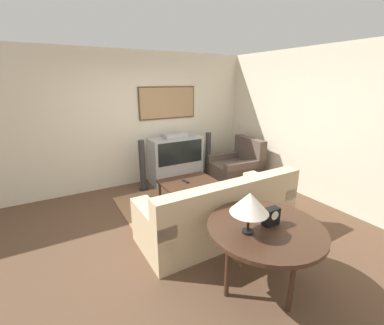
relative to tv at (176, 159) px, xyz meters
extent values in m
plane|color=brown|center=(-0.76, -1.75, -0.50)|extent=(12.00, 12.00, 0.00)
cube|color=beige|center=(-0.76, 0.38, 0.85)|extent=(12.00, 0.06, 2.70)
cube|color=#4C381E|center=(0.00, 0.34, 1.17)|extent=(1.29, 0.03, 0.68)
cube|color=#A37F56|center=(0.00, 0.32, 1.17)|extent=(1.24, 0.01, 0.63)
cube|color=beige|center=(1.87, -1.75, 0.85)|extent=(0.06, 12.00, 2.70)
cube|color=#99704C|center=(-0.27, -1.12, -0.50)|extent=(2.35, 1.82, 0.01)
cube|color=#9E9EA3|center=(0.00, 0.00, -0.28)|extent=(1.11, 0.50, 0.44)
cube|color=#9E9EA3|center=(0.00, 0.00, 0.21)|extent=(1.11, 0.50, 0.54)
cube|color=black|center=(0.00, -0.25, 0.21)|extent=(1.00, 0.01, 0.47)
cube|color=#9E9EA3|center=(0.00, 0.00, 0.52)|extent=(0.50, 0.28, 0.09)
cube|color=#CCB289|center=(-0.38, -2.11, -0.27)|extent=(2.24, 0.94, 0.46)
cube|color=#CCB289|center=(-0.37, -2.45, 0.18)|extent=(2.22, 0.25, 0.44)
cube|color=#CCB289|center=(0.61, -2.09, -0.19)|extent=(0.25, 0.91, 0.62)
cube|color=#CCB289|center=(-1.37, -2.12, -0.19)|extent=(0.25, 0.91, 0.62)
cube|color=gray|center=(0.12, -2.31, 0.13)|extent=(0.36, 0.13, 0.34)
cube|color=gray|center=(-0.88, -2.33, 0.13)|extent=(0.36, 0.13, 0.34)
cube|color=brown|center=(1.17, -0.56, -0.31)|extent=(1.02, 0.98, 0.39)
cube|color=brown|center=(1.56, -0.59, 0.15)|extent=(0.25, 0.93, 0.53)
cube|color=brown|center=(1.20, -0.18, -0.24)|extent=(0.97, 0.23, 0.53)
cube|color=brown|center=(1.15, -0.94, -0.24)|extent=(0.97, 0.23, 0.53)
cube|color=#3D2619|center=(-0.32, -1.13, -0.07)|extent=(0.94, 0.62, 0.04)
cylinder|color=#3D2619|center=(-0.74, -1.39, -0.30)|extent=(0.04, 0.04, 0.42)
cylinder|color=#3D2619|center=(0.10, -1.39, -0.30)|extent=(0.04, 0.04, 0.42)
cylinder|color=#3D2619|center=(-0.74, -0.86, -0.30)|extent=(0.04, 0.04, 0.42)
cylinder|color=#3D2619|center=(0.10, -0.86, -0.30)|extent=(0.04, 0.04, 0.42)
cylinder|color=#3D2619|center=(-0.55, -3.18, 0.20)|extent=(1.18, 1.18, 0.04)
cube|color=#3D2619|center=(-0.55, -3.18, 0.13)|extent=(1.01, 0.47, 0.08)
cylinder|color=#3D2619|center=(-0.96, -3.12, -0.17)|extent=(0.05, 0.05, 0.68)
cylinder|color=#3D2619|center=(-0.14, -3.12, -0.17)|extent=(0.05, 0.05, 0.68)
cylinder|color=#3D2619|center=(-0.55, -3.57, -0.17)|extent=(0.05, 0.05, 0.68)
cylinder|color=black|center=(-0.79, -3.18, 0.23)|extent=(0.11, 0.11, 0.02)
cylinder|color=black|center=(-0.79, -3.18, 0.42)|extent=(0.02, 0.02, 0.35)
cone|color=silver|center=(-0.79, -3.18, 0.53)|extent=(0.37, 0.37, 0.20)
cube|color=black|center=(-0.48, -3.18, 0.31)|extent=(0.17, 0.09, 0.18)
cylinder|color=white|center=(-0.48, -3.23, 0.34)|extent=(0.09, 0.01, 0.09)
cube|color=black|center=(-0.38, -1.15, -0.04)|extent=(0.06, 0.16, 0.02)
cylinder|color=black|center=(-0.78, -0.09, -0.49)|extent=(0.20, 0.20, 0.02)
cylinder|color=#2D2D2D|center=(-0.78, -0.09, 0.01)|extent=(0.12, 0.12, 1.03)
cylinder|color=black|center=(0.78, -0.09, -0.49)|extent=(0.20, 0.20, 0.02)
cylinder|color=#2D2D2D|center=(0.78, -0.09, 0.01)|extent=(0.12, 0.12, 1.03)
camera|label=1|loc=(-2.32, -4.79, 1.61)|focal=24.00mm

